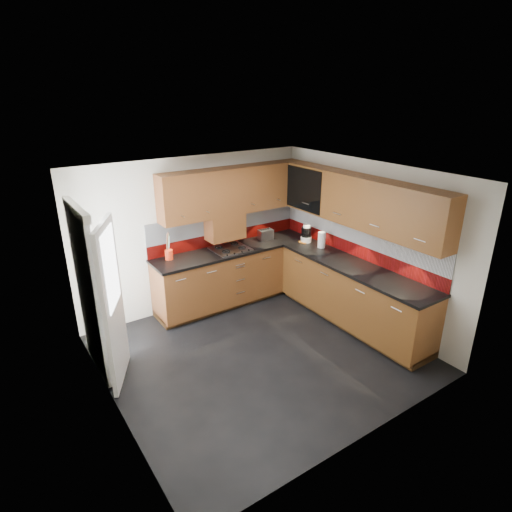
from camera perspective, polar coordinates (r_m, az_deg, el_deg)
room at (r=5.19m, az=0.55°, el=0.89°), size 4.00×3.80×2.64m
base_cabinets at (r=6.72m, az=4.55°, el=-3.99°), size 2.70×3.20×0.95m
countertop at (r=6.51m, az=4.65°, el=-0.24°), size 2.72×3.22×0.04m
backsplash at (r=6.71m, az=5.03°, el=3.05°), size 2.70×3.20×0.54m
upper_cabinets at (r=6.39m, az=5.72°, el=7.97°), size 2.50×3.20×0.72m
extractor_hood at (r=6.79m, az=-4.18°, el=3.94°), size 0.60×0.33×0.40m
glass_cabinet at (r=6.91m, az=7.32°, el=9.15°), size 0.32×0.80×0.66m
back_door at (r=5.36m, az=-20.22°, el=-5.27°), size 0.42×1.19×2.04m
gas_hob at (r=6.76m, az=-3.40°, el=0.97°), size 0.57×0.50×0.04m
utensil_pot at (r=6.48m, az=-11.55°, el=0.36°), size 0.12×0.12×0.42m
toaster at (r=7.20m, az=1.28°, el=2.89°), size 0.25×0.17×0.18m
food_processor at (r=7.10m, az=6.72°, el=2.90°), size 0.18×0.18×0.29m
paper_towel at (r=6.89m, az=8.75°, el=2.14°), size 0.15×0.15×0.25m
orange_cloth at (r=7.13m, az=6.51°, el=1.90°), size 0.17×0.16×0.02m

